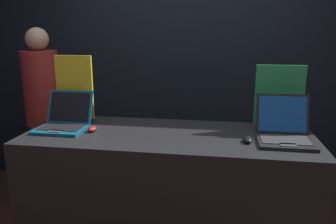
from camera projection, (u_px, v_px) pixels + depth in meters
name	position (u px, v px, depth m)	size (l,w,h in m)	color
wall_back	(187.00, 52.00, 3.23)	(8.00, 0.05, 2.80)	black
display_counter	(168.00, 197.00, 2.31)	(1.93, 0.73, 0.94)	black
laptop_front	(64.00, 120.00, 2.30)	(0.33, 0.34, 0.25)	#0F5170
mouse_front	(92.00, 129.00, 2.24)	(0.06, 0.09, 0.04)	maroon
promo_stand_front	(75.00, 90.00, 2.45)	(0.28, 0.07, 0.50)	black
laptop_back	(284.00, 131.00, 2.05)	(0.33, 0.35, 0.27)	black
mouse_back	(248.00, 139.00, 2.03)	(0.06, 0.10, 0.03)	black
promo_stand_back	(279.00, 99.00, 2.27)	(0.33, 0.07, 0.45)	black
person_bystander	(44.00, 116.00, 2.97)	(0.31, 0.31, 1.64)	#282833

